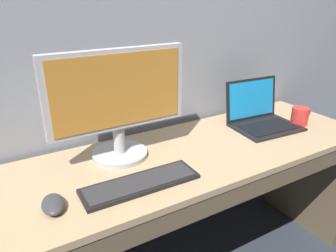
{
  "coord_description": "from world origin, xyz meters",
  "views": [
    {
      "loc": [
        -0.69,
        -1.0,
        1.33
      ],
      "look_at": [
        -0.11,
        0.0,
        0.85
      ],
      "focal_mm": 34.03,
      "sensor_mm": 36.0,
      "label": 1
    }
  ],
  "objects_px": {
    "laptop_black": "(260,115)",
    "external_monitor": "(118,101)",
    "wired_keyboard": "(141,183)",
    "computer_mouse": "(53,204)",
    "coffee_mug": "(300,116)"
  },
  "relations": [
    {
      "from": "laptop_black",
      "to": "external_monitor",
      "type": "relative_size",
      "value": 0.61
    },
    {
      "from": "external_monitor",
      "to": "wired_keyboard",
      "type": "xyz_separation_m",
      "value": [
        -0.02,
        -0.22,
        -0.24
      ]
    },
    {
      "from": "external_monitor",
      "to": "computer_mouse",
      "type": "height_order",
      "value": "external_monitor"
    },
    {
      "from": "laptop_black",
      "to": "external_monitor",
      "type": "xyz_separation_m",
      "value": [
        -0.74,
        0.03,
        0.19
      ]
    },
    {
      "from": "computer_mouse",
      "to": "coffee_mug",
      "type": "height_order",
      "value": "coffee_mug"
    },
    {
      "from": "external_monitor",
      "to": "coffee_mug",
      "type": "relative_size",
      "value": 4.52
    },
    {
      "from": "laptop_black",
      "to": "external_monitor",
      "type": "height_order",
      "value": "external_monitor"
    },
    {
      "from": "computer_mouse",
      "to": "coffee_mug",
      "type": "bearing_deg",
      "value": 9.22
    },
    {
      "from": "wired_keyboard",
      "to": "computer_mouse",
      "type": "relative_size",
      "value": 3.64
    },
    {
      "from": "laptop_black",
      "to": "coffee_mug",
      "type": "relative_size",
      "value": 2.74
    },
    {
      "from": "computer_mouse",
      "to": "laptop_black",
      "type": "bearing_deg",
      "value": 15.1
    },
    {
      "from": "laptop_black",
      "to": "coffee_mug",
      "type": "xyz_separation_m",
      "value": [
        0.18,
        -0.1,
        -0.01
      ]
    },
    {
      "from": "external_monitor",
      "to": "coffee_mug",
      "type": "height_order",
      "value": "external_monitor"
    },
    {
      "from": "external_monitor",
      "to": "computer_mouse",
      "type": "xyz_separation_m",
      "value": [
        -0.31,
        -0.2,
        -0.23
      ]
    },
    {
      "from": "laptop_black",
      "to": "computer_mouse",
      "type": "height_order",
      "value": "laptop_black"
    }
  ]
}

